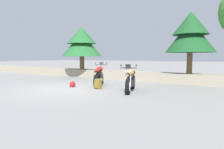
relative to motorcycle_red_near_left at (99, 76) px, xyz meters
The scene contains 8 objects.
ground_plane 1.88m from the motorcycle_red_near_left, 113.82° to the right, with size 120.00×120.00×0.00m, color gray.
stone_wall 3.23m from the motorcycle_red_near_left, 103.17° to the left, with size 36.00×0.80×0.55m, color gray.
motorcycle_red_near_left is the anchor object (origin of this frame).
motorcycle_orange_centre 2.22m from the motorcycle_red_near_left, 18.15° to the right, with size 0.96×2.00×1.18m.
rider_backpack 1.09m from the motorcycle_red_near_left, 57.45° to the right, with size 0.32×0.29×0.47m.
rider_helmet 1.39m from the motorcycle_red_near_left, 127.31° to the right, with size 0.28×0.28×0.28m.
pine_tree_far_left 5.09m from the motorcycle_red_near_left, 141.15° to the left, with size 2.91×2.91×3.03m.
pine_tree_mid_left 5.33m from the motorcycle_red_near_left, 39.73° to the left, with size 2.59×2.59×3.28m.
Camera 1 is at (6.60, -6.48, 1.45)m, focal length 31.96 mm.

